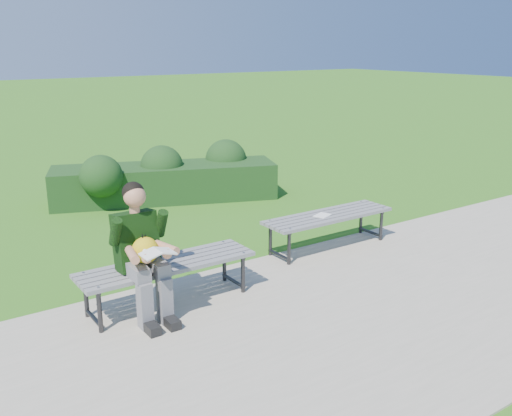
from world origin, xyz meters
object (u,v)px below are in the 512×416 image
object	(u,v)px
hedge	(167,177)
paper_sheet	(322,215)
bench_right	(328,218)
bench_left	(167,268)
seated_boy	(142,248)

from	to	relation	value
hedge	paper_sheet	distance (m)	3.44
bench_right	paper_sheet	bearing A→B (deg)	180.00
bench_right	bench_left	bearing A→B (deg)	-171.75
hedge	bench_right	xyz separation A→B (m)	(0.63, -3.40, 0.02)
bench_right	paper_sheet	world-z (taller)	bench_right
seated_boy	paper_sheet	world-z (taller)	seated_boy
bench_left	seated_boy	xyz separation A→B (m)	(-0.30, -0.10, 0.30)
hedge	bench_right	distance (m)	3.46
bench_right	seated_boy	world-z (taller)	seated_boy
bench_right	seated_boy	xyz separation A→B (m)	(-2.75, -0.45, 0.30)
bench_right	seated_boy	size ratio (longest dim) A/B	1.37
bench_right	seated_boy	bearing A→B (deg)	-170.67
bench_left	bench_right	xyz separation A→B (m)	(2.45, 0.35, 0.00)
paper_sheet	bench_left	bearing A→B (deg)	-171.40
seated_boy	bench_right	bearing A→B (deg)	9.33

